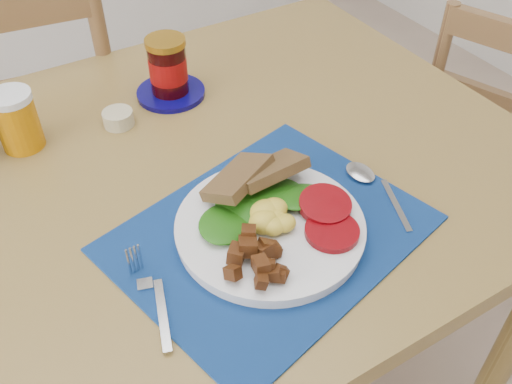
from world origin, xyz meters
TOP-DOWN VIEW (x-y plane):
  - table at (0.00, 0.20)m, footprint 1.40×0.90m
  - chair_far at (-0.04, 0.79)m, footprint 0.46×0.44m
  - chair_end at (0.97, 0.21)m, footprint 0.46×0.47m
  - placemat at (0.14, 0.00)m, footprint 0.51×0.44m
  - breakfast_plate at (0.13, -0.00)m, footprint 0.28×0.28m
  - fork at (-0.06, -0.01)m, footprint 0.05×0.16m
  - spoon at (0.34, 0.01)m, footprint 0.05×0.17m
  - juice_glass at (-0.12, 0.41)m, footprint 0.07×0.07m
  - ramekin at (0.05, 0.38)m, footprint 0.06×0.06m
  - jam_on_saucer at (0.17, 0.42)m, footprint 0.13×0.13m

SIDE VIEW (x-z plane):
  - chair_end at x=0.97m, z-range 0.02..1.02m
  - chair_far at x=-0.04m, z-range 0.01..1.12m
  - table at x=0.00m, z-range 0.29..1.04m
  - placemat at x=0.14m, z-range 0.75..0.75m
  - fork at x=-0.06m, z-range 0.75..0.76m
  - spoon at x=0.34m, z-range 0.75..0.76m
  - ramekin at x=0.05m, z-range 0.75..0.78m
  - breakfast_plate at x=0.13m, z-range 0.74..0.81m
  - juice_glass at x=-0.12m, z-range 0.75..0.85m
  - jam_on_saucer at x=0.17m, z-range 0.74..0.86m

